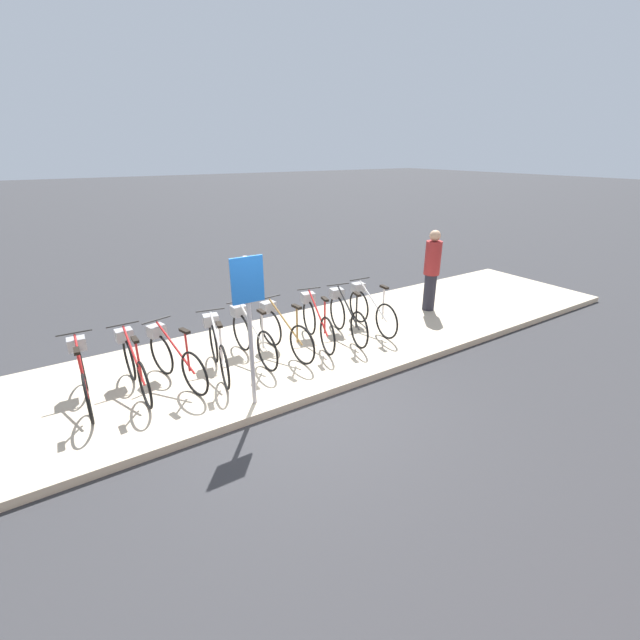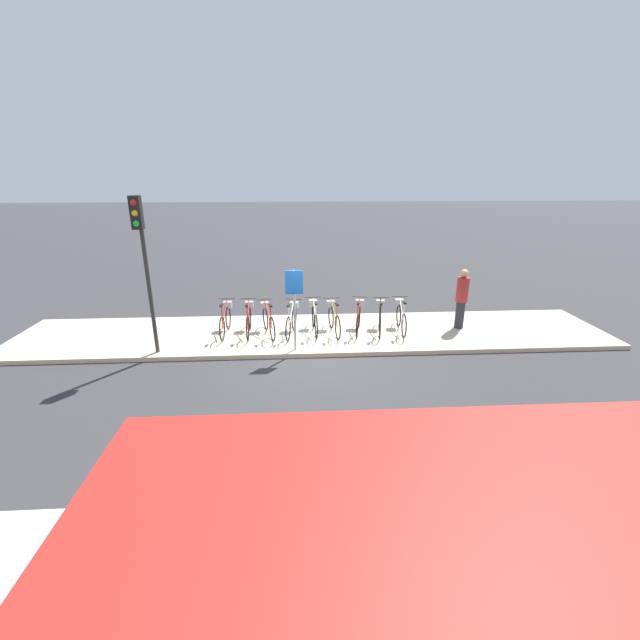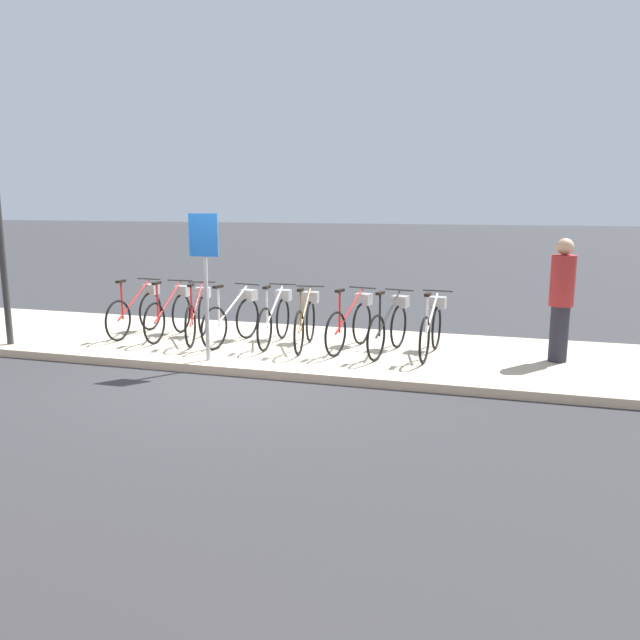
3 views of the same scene
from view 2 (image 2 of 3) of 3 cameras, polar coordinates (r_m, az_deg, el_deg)
The scene contains 14 objects.
ground_plane at distance 11.02m, azimuth -0.47°, elevation -5.05°, with size 120.00×120.00×0.00m, color #2D2D30.
sidewalk at distance 12.46m, azimuth -0.85°, elevation -1.81°, with size 16.88×3.16×0.12m.
parked_bicycle_0 at distance 12.46m, azimuth -12.48°, elevation 0.17°, with size 0.46×1.62×1.00m.
parked_bicycle_1 at distance 12.34m, azimuth -9.47°, elevation 0.18°, with size 0.46×1.62×1.00m.
parked_bicycle_2 at distance 12.22m, azimuth -6.96°, elevation 0.11°, with size 0.57×1.58×1.00m.
parked_bicycle_3 at distance 12.16m, azimuth -3.79°, elevation 0.12°, with size 0.47×1.60×1.00m.
parked_bicycle_4 at distance 12.32m, azimuth -0.75°, elevation 0.41°, with size 0.46×1.62×1.00m.
parked_bicycle_5 at distance 12.26m, azimuth 1.82°, elevation 0.31°, with size 0.46×1.61×1.00m.
parked_bicycle_6 at distance 12.40m, azimuth 5.16°, elevation 0.46°, with size 0.51×1.59×1.00m.
parked_bicycle_7 at distance 12.43m, azimuth 8.01°, elevation 0.39°, with size 0.48×1.60×1.00m.
parked_bicycle_8 at distance 12.62m, azimuth 10.74°, elevation 0.53°, with size 0.46×1.62×1.00m.
pedestrian at distance 13.13m, azimuth 18.37°, elevation 2.87°, with size 0.34×0.34×1.77m.
traffic_light at distance 11.00m, azimuth -22.66°, elevation 9.27°, with size 0.24×0.40×3.90m.
sign_post at distance 10.74m, azimuth -3.44°, elevation 3.14°, with size 0.44×0.07×2.11m.
Camera 2 is at (-0.52, -10.04, 4.53)m, focal length 24.00 mm.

